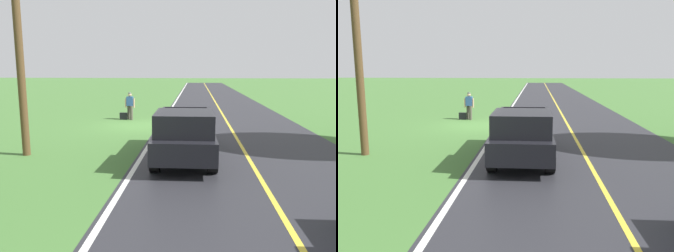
# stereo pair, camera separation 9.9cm
# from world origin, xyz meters

# --- Properties ---
(ground_plane) EXTENTS (200.00, 200.00, 0.00)m
(ground_plane) POSITION_xyz_m (0.00, 0.00, 0.00)
(ground_plane) COLOR #427033
(road_surface) EXTENTS (8.10, 120.00, 0.00)m
(road_surface) POSITION_xyz_m (-5.14, 0.00, 0.00)
(road_surface) COLOR #28282D
(road_surface) RESTS_ON ground
(lane_edge_line) EXTENTS (0.16, 117.60, 0.00)m
(lane_edge_line) POSITION_xyz_m (-1.27, 0.00, 0.01)
(lane_edge_line) COLOR silver
(lane_edge_line) RESTS_ON ground
(lane_centre_line) EXTENTS (0.14, 117.60, 0.00)m
(lane_centre_line) POSITION_xyz_m (-5.14, 0.00, 0.01)
(lane_centre_line) COLOR gold
(lane_centre_line) RESTS_ON ground
(hitchhiker_walking) EXTENTS (0.62, 0.52, 1.75)m
(hitchhiker_walking) POSITION_xyz_m (0.91, -2.30, 0.98)
(hitchhiker_walking) COLOR #4C473D
(hitchhiker_walking) RESTS_ON ground
(suitcase_carried) EXTENTS (0.46, 0.21, 0.44)m
(suitcase_carried) POSITION_xyz_m (1.34, -2.23, 0.22)
(suitcase_carried) COLOR black
(suitcase_carried) RESTS_ON ground
(pickup_truck_passing) EXTENTS (2.16, 5.43, 1.82)m
(pickup_truck_passing) POSITION_xyz_m (-2.84, 6.95, 0.97)
(pickup_truck_passing) COLOR black
(pickup_truck_passing) RESTS_ON ground
(utility_pole_roadside) EXTENTS (0.28, 0.28, 7.22)m
(utility_pole_roadside) POSITION_xyz_m (3.06, 6.77, 3.61)
(utility_pole_roadside) COLOR brown
(utility_pole_roadside) RESTS_ON ground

